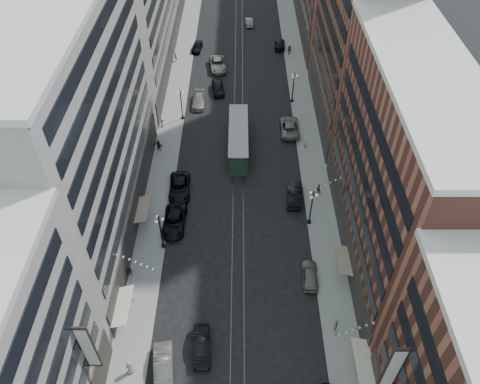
{
  "coord_description": "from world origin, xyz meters",
  "views": [
    {
      "loc": [
        0.28,
        -8.54,
        45.39
      ],
      "look_at": [
        0.25,
        32.68,
        5.0
      ],
      "focal_mm": 35.0,
      "sensor_mm": 36.0,
      "label": 1
    }
  ],
  "objects_px": {
    "car_7": "(180,187)",
    "car_8": "(199,101)",
    "pedestrian_extra_0": "(176,56)",
    "car_4": "(310,275)",
    "car_10": "(294,194)",
    "pedestrian_7": "(318,189)",
    "lamppost_sw_mid": "(181,103)",
    "pedestrian_4": "(336,325)",
    "car_extra_0": "(218,64)",
    "car_11": "(289,127)",
    "car_5": "(202,346)",
    "car_9": "(197,47)",
    "car_12": "(280,44)",
    "pedestrian_8": "(305,145)",
    "car_2": "(174,221)",
    "lamppost_sw_far": "(161,231)",
    "streetcar": "(238,139)",
    "pedestrian_2": "(130,272)",
    "pedestrian_9": "(289,50)",
    "lamppost_se_mid": "(293,86)",
    "car_14": "(249,22)",
    "car_1": "(163,367)",
    "lamppost_se_far": "(311,207)",
    "car_13": "(218,88)",
    "pedestrian_5": "(158,145)",
    "pedestrian_1": "(130,367)",
    "pedestrian_6": "(162,122)"
  },
  "relations": [
    {
      "from": "pedestrian_7",
      "to": "car_9",
      "type": "bearing_deg",
      "value": -59.61
    },
    {
      "from": "car_8",
      "to": "car_7",
      "type": "bearing_deg",
      "value": -93.74
    },
    {
      "from": "lamppost_sw_far",
      "to": "car_12",
      "type": "xyz_separation_m",
      "value": [
        17.44,
        51.79,
        -2.36
      ]
    },
    {
      "from": "lamppost_sw_far",
      "to": "car_14",
      "type": "relative_size",
      "value": 1.31
    },
    {
      "from": "pedestrian_2",
      "to": "pedestrian_4",
      "type": "height_order",
      "value": "pedestrian_4"
    },
    {
      "from": "streetcar",
      "to": "car_10",
      "type": "distance_m",
      "value": 13.39
    },
    {
      "from": "car_5",
      "to": "car_9",
      "type": "distance_m",
      "value": 64.3
    },
    {
      "from": "car_12",
      "to": "pedestrian_7",
      "type": "bearing_deg",
      "value": 97.15
    },
    {
      "from": "car_10",
      "to": "pedestrian_9",
      "type": "relative_size",
      "value": 2.96
    },
    {
      "from": "lamppost_sw_mid",
      "to": "streetcar",
      "type": "relative_size",
      "value": 0.43
    },
    {
      "from": "streetcar",
      "to": "pedestrian_2",
      "type": "relative_size",
      "value": 8.4
    },
    {
      "from": "car_1",
      "to": "car_4",
      "type": "xyz_separation_m",
      "value": [
        15.62,
        11.08,
        -0.1
      ]
    },
    {
      "from": "pedestrian_7",
      "to": "lamppost_sw_mid",
      "type": "bearing_deg",
      "value": -35.75
    },
    {
      "from": "car_9",
      "to": "pedestrian_7",
      "type": "height_order",
      "value": "pedestrian_7"
    },
    {
      "from": "pedestrian_9",
      "to": "streetcar",
      "type": "bearing_deg",
      "value": -118.45
    },
    {
      "from": "car_8",
      "to": "pedestrian_extra_0",
      "type": "distance_m",
      "value": 15.63
    },
    {
      "from": "car_10",
      "to": "car_14",
      "type": "height_order",
      "value": "car_10"
    },
    {
      "from": "lamppost_sw_mid",
      "to": "car_4",
      "type": "bearing_deg",
      "value": -61.05
    },
    {
      "from": "car_10",
      "to": "lamppost_sw_far",
      "type": "bearing_deg",
      "value": 32.16
    },
    {
      "from": "car_11",
      "to": "car_extra_0",
      "type": "distance_m",
      "value": 23.03
    },
    {
      "from": "car_4",
      "to": "streetcar",
      "type": "bearing_deg",
      "value": -68.29
    },
    {
      "from": "car_1",
      "to": "car_12",
      "type": "height_order",
      "value": "car_1"
    },
    {
      "from": "pedestrian_2",
      "to": "car_8",
      "type": "xyz_separation_m",
      "value": [
        5.7,
        35.67,
        -0.15
      ]
    },
    {
      "from": "lamppost_sw_mid",
      "to": "pedestrian_2",
      "type": "xyz_separation_m",
      "value": [
        -3.3,
        -31.36,
        -2.17
      ]
    },
    {
      "from": "lamppost_se_mid",
      "to": "car_7",
      "type": "xyz_separation_m",
      "value": [
        -17.29,
        -22.16,
        -2.25
      ]
    },
    {
      "from": "pedestrian_2",
      "to": "pedestrian_6",
      "type": "xyz_separation_m",
      "value": [
        0.16,
        29.22,
        -0.0
      ]
    },
    {
      "from": "pedestrian_8",
      "to": "car_2",
      "type": "bearing_deg",
      "value": -2.47
    },
    {
      "from": "pedestrian_4",
      "to": "car_10",
      "type": "relative_size",
      "value": 0.32
    },
    {
      "from": "lamppost_sw_mid",
      "to": "car_7",
      "type": "height_order",
      "value": "lamppost_sw_mid"
    },
    {
      "from": "car_5",
      "to": "car_7",
      "type": "bearing_deg",
      "value": 96.82
    },
    {
      "from": "car_1",
      "to": "lamppost_sw_mid",
      "type": "bearing_deg",
      "value": 85.3
    },
    {
      "from": "car_7",
      "to": "car_8",
      "type": "distance_m",
      "value": 21.51
    },
    {
      "from": "car_8",
      "to": "pedestrian_extra_0",
      "type": "bearing_deg",
      "value": 109.75
    },
    {
      "from": "lamppost_sw_far",
      "to": "car_9",
      "type": "xyz_separation_m",
      "value": [
        0.8,
        50.6,
        -2.33
      ]
    },
    {
      "from": "pedestrian_9",
      "to": "pedestrian_extra_0",
      "type": "relative_size",
      "value": 0.94
    },
    {
      "from": "car_13",
      "to": "pedestrian_5",
      "type": "xyz_separation_m",
      "value": [
        -8.41,
        -16.44,
        0.18
      ]
    },
    {
      "from": "car_11",
      "to": "pedestrian_4",
      "type": "bearing_deg",
      "value": 94.46
    },
    {
      "from": "car_9",
      "to": "car_11",
      "type": "relative_size",
      "value": 0.72
    },
    {
      "from": "car_4",
      "to": "car_10",
      "type": "relative_size",
      "value": 0.83
    },
    {
      "from": "car_7",
      "to": "pedestrian_7",
      "type": "distance_m",
      "value": 19.08
    },
    {
      "from": "car_4",
      "to": "car_8",
      "type": "height_order",
      "value": "car_8"
    },
    {
      "from": "car_10",
      "to": "car_extra_0",
      "type": "relative_size",
      "value": 0.85
    },
    {
      "from": "lamppost_se_far",
      "to": "car_4",
      "type": "xyz_separation_m",
      "value": [
        -0.87,
        -8.69,
        -2.33
      ]
    },
    {
      "from": "streetcar",
      "to": "car_14",
      "type": "bearing_deg",
      "value": 87.04
    },
    {
      "from": "car_9",
      "to": "pedestrian_8",
      "type": "distance_m",
      "value": 36.52
    },
    {
      "from": "lamppost_sw_mid",
      "to": "car_7",
      "type": "distance_m",
      "value": 17.34
    },
    {
      "from": "car_12",
      "to": "pedestrian_7",
      "type": "relative_size",
      "value": 3.33
    },
    {
      "from": "car_4",
      "to": "car_9",
      "type": "bearing_deg",
      "value": -70.5
    },
    {
      "from": "lamppost_sw_far",
      "to": "car_5",
      "type": "bearing_deg",
      "value": -67.69
    },
    {
      "from": "pedestrian_1",
      "to": "car_7",
      "type": "height_order",
      "value": "pedestrian_1"
    }
  ]
}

